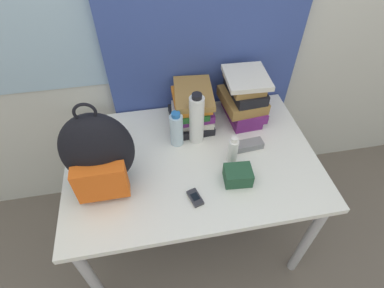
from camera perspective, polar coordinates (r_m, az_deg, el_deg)
name	(u,v)px	position (r m, az deg, el deg)	size (l,w,h in m)	color
wall_back	(172,10)	(1.56, -3.78, 24.12)	(6.00, 0.06, 2.50)	beige
curtain_blue	(207,12)	(1.53, 2.85, 23.76)	(1.03, 0.04, 2.50)	#384C93
desk	(192,169)	(1.53, 0.00, -4.75)	(1.21, 0.81, 0.73)	silver
backpack	(98,154)	(1.30, -17.45, -1.75)	(0.30, 0.23, 0.44)	black
book_stack_left	(192,108)	(1.58, -0.03, 6.89)	(0.23, 0.29, 0.21)	black
book_stack_center	(244,97)	(1.62, 9.84, 8.84)	(0.23, 0.27, 0.27)	#6B2370
water_bottle	(177,129)	(1.47, -2.96, 2.81)	(0.06, 0.06, 0.20)	silver
sports_bottle	(197,119)	(1.46, 0.87, 4.74)	(0.07, 0.07, 0.29)	white
sunscreen_bottle	(233,151)	(1.41, 7.78, -1.26)	(0.05, 0.05, 0.16)	white
cell_phone	(195,198)	(1.32, 0.60, -10.19)	(0.07, 0.09, 0.02)	#2D2D33
sunglasses_case	(248,145)	(1.53, 10.62, -0.22)	(0.15, 0.07, 0.04)	gray
camera_pouch	(238,175)	(1.37, 8.73, -5.90)	(0.13, 0.11, 0.07)	#234C33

